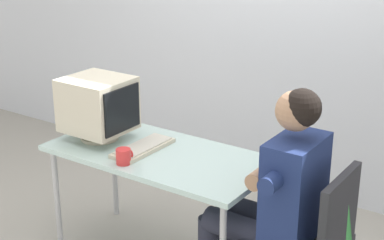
% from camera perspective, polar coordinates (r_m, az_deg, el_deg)
% --- Properties ---
extents(desk, '(1.35, 0.66, 0.72)m').
position_cam_1_polar(desk, '(3.51, -3.18, -3.98)').
color(desk, '#B7B7BC').
rests_on(desk, ground_plane).
extents(crt_monitor, '(0.40, 0.36, 0.39)m').
position_cam_1_polar(crt_monitor, '(3.65, -9.09, 1.44)').
color(crt_monitor, beige).
rests_on(crt_monitor, desk).
extents(keyboard, '(0.17, 0.43, 0.03)m').
position_cam_1_polar(keyboard, '(3.52, -4.77, -2.68)').
color(keyboard, beige).
rests_on(keyboard, desk).
extents(office_chair, '(0.48, 0.48, 0.88)m').
position_cam_1_polar(office_chair, '(3.11, 11.20, -11.23)').
color(office_chair, '#4C4C51').
rests_on(office_chair, ground_plane).
extents(person_seated, '(0.75, 0.58, 1.28)m').
position_cam_1_polar(person_seated, '(3.09, 7.89, -7.07)').
color(person_seated, navy).
rests_on(person_seated, ground_plane).
extents(desk_mug, '(0.08, 0.10, 0.09)m').
position_cam_1_polar(desk_mug, '(3.33, -6.64, -3.51)').
color(desk_mug, red).
rests_on(desk_mug, desk).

